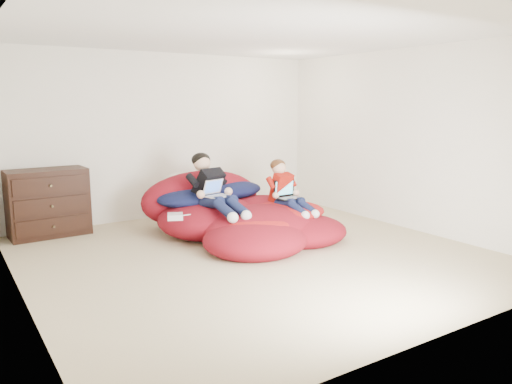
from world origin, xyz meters
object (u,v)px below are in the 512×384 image
object	(u,v)px
older_boy	(212,186)
laptop_black	(287,194)
beanbag_pile	(242,216)
laptop_white	(216,192)
dresser	(48,203)
younger_boy	(286,188)

from	to	relation	value
older_boy	laptop_black	world-z (taller)	older_boy
beanbag_pile	laptop_white	world-z (taller)	beanbag_pile
dresser	older_boy	xyz separation A→B (m)	(1.79, -1.28, 0.25)
dresser	beanbag_pile	distance (m)	2.58
dresser	laptop_white	world-z (taller)	dresser
younger_boy	laptop_black	bearing A→B (deg)	-90.00
beanbag_pile	younger_boy	distance (m)	0.70
older_boy	laptop_white	bearing A→B (deg)	-90.00
younger_boy	beanbag_pile	bearing A→B (deg)	150.96
older_boy	laptop_black	size ratio (longest dim) A/B	3.58
laptop_black	beanbag_pile	bearing A→B (deg)	149.38
older_boy	laptop_black	distance (m)	1.01
dresser	younger_boy	bearing A→B (deg)	-31.35
younger_boy	dresser	bearing A→B (deg)	148.65
beanbag_pile	laptop_black	bearing A→B (deg)	-30.62
dresser	younger_boy	xyz separation A→B (m)	(2.71, -1.65, 0.18)
dresser	older_boy	world-z (taller)	older_boy
dresser	younger_boy	world-z (taller)	younger_boy
older_boy	laptop_white	size ratio (longest dim) A/B	3.55
laptop_black	dresser	bearing A→B (deg)	148.36
younger_boy	laptop_white	bearing A→B (deg)	163.58
beanbag_pile	laptop_black	world-z (taller)	beanbag_pile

